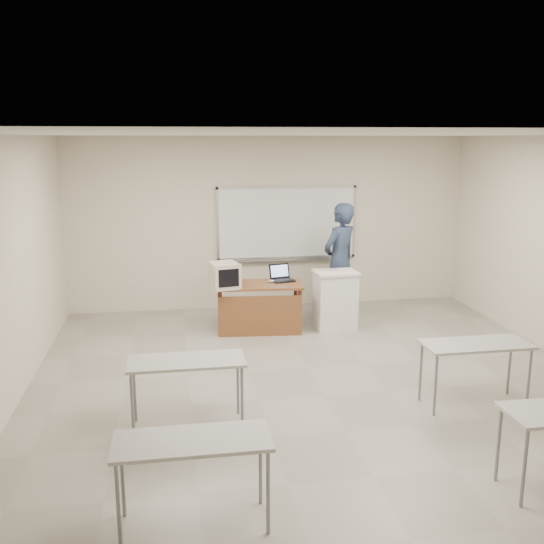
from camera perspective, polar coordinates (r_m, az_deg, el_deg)
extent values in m
cube|color=gray|center=(7.29, 4.94, -11.54)|extent=(7.00, 8.00, 0.01)
cube|color=white|center=(10.70, 1.42, 4.66)|extent=(2.40, 0.03, 1.20)
cube|color=#B7BABC|center=(10.63, 1.44, 7.96)|extent=(2.48, 0.04, 0.04)
cube|color=#B7BABC|center=(10.80, 1.41, 1.39)|extent=(2.48, 0.04, 0.04)
cube|color=#B7BABC|center=(10.54, -5.13, 4.49)|extent=(0.04, 0.04, 1.28)
cube|color=#B7BABC|center=(10.99, 7.71, 4.75)|extent=(0.04, 0.04, 1.28)
cube|color=#B7BABC|center=(10.76, 1.45, 1.14)|extent=(2.16, 0.07, 0.02)
cube|color=#AFAFAA|center=(6.35, -8.07, -8.32)|extent=(1.20, 0.50, 0.03)
cylinder|color=slate|center=(6.32, -13.02, -12.21)|extent=(0.03, 0.03, 0.70)
cylinder|color=slate|center=(6.34, -2.83, -11.82)|extent=(0.03, 0.03, 0.70)
cylinder|color=slate|center=(6.69, -12.81, -10.79)|extent=(0.03, 0.03, 0.70)
cylinder|color=slate|center=(6.70, -3.23, -10.43)|extent=(0.03, 0.03, 0.70)
cube|color=#AFAFAA|center=(7.15, 18.68, -6.47)|extent=(1.20, 0.50, 0.03)
cylinder|color=slate|center=(6.87, 15.13, -10.26)|extent=(0.03, 0.03, 0.70)
cylinder|color=slate|center=(7.38, 23.04, -9.24)|extent=(0.03, 0.03, 0.70)
cylinder|color=slate|center=(7.21, 13.81, -9.09)|extent=(0.03, 0.03, 0.70)
cylinder|color=slate|center=(7.70, 21.45, -8.22)|extent=(0.03, 0.03, 0.70)
cube|color=#AFAFAA|center=(4.80, -7.51, -15.49)|extent=(1.20, 0.50, 0.03)
cylinder|color=slate|center=(4.83, -14.27, -20.60)|extent=(0.03, 0.03, 0.70)
cylinder|color=slate|center=(4.85, -0.37, -20.02)|extent=(0.03, 0.03, 0.70)
cylinder|color=slate|center=(5.17, -13.90, -18.19)|extent=(0.03, 0.03, 0.70)
cylinder|color=slate|center=(5.19, -1.10, -17.68)|extent=(0.03, 0.03, 0.70)
cylinder|color=slate|center=(5.53, 22.66, -16.66)|extent=(0.03, 0.03, 0.70)
cylinder|color=slate|center=(5.83, 20.54, -14.92)|extent=(0.03, 0.03, 0.70)
cube|color=brown|center=(9.40, -1.24, -1.22)|extent=(1.34, 0.67, 0.04)
cube|color=brown|center=(9.21, -0.95, -4.19)|extent=(1.27, 0.03, 0.63)
cylinder|color=#4B2013|center=(9.17, -4.76, -4.04)|extent=(0.06, 0.06, 0.71)
cylinder|color=#4B2013|center=(9.34, 2.72, -3.70)|extent=(0.06, 0.06, 0.71)
cylinder|color=#4B2013|center=(9.70, -5.03, -3.13)|extent=(0.06, 0.06, 0.71)
cylinder|color=#4B2013|center=(9.86, 2.05, -2.83)|extent=(0.06, 0.06, 0.71)
cube|color=white|center=(9.61, 5.96, -2.74)|extent=(0.62, 0.44, 0.89)
cube|color=white|center=(9.50, 6.02, -0.05)|extent=(0.66, 0.48, 0.04)
cube|color=beige|center=(9.20, -4.55, -0.25)|extent=(0.39, 0.41, 0.37)
cube|color=beige|center=(8.98, -4.43, -0.57)|extent=(0.41, 0.04, 0.39)
cube|color=black|center=(8.95, -4.41, -0.60)|extent=(0.31, 0.01, 0.27)
cube|color=black|center=(9.55, 1.05, -0.81)|extent=(0.34, 0.25, 0.02)
cube|color=black|center=(9.54, 1.06, -0.75)|extent=(0.28, 0.14, 0.01)
cube|color=black|center=(9.67, 0.89, 0.11)|extent=(0.34, 0.07, 0.23)
cube|color=#859CD7|center=(9.66, 0.90, 0.12)|extent=(0.29, 0.05, 0.18)
ellipsoid|color=#A2A3A9|center=(9.47, -0.08, -0.86)|extent=(0.13, 0.10, 0.04)
cube|color=beige|center=(9.54, 5.03, 0.19)|extent=(0.42, 0.19, 0.02)
imported|color=black|center=(10.09, 6.39, 1.03)|extent=(0.84, 0.79, 1.93)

